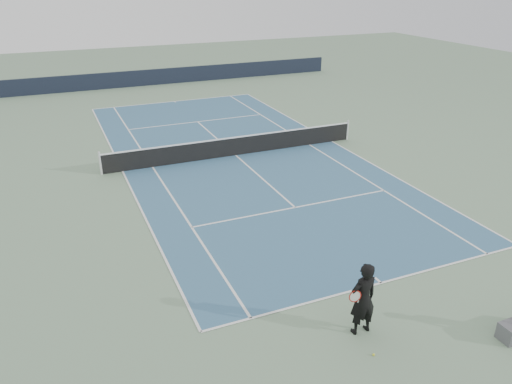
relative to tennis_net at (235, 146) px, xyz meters
name	(u,v)px	position (x,y,z in m)	size (l,w,h in m)	color
ground	(236,155)	(0.00, 0.00, -0.50)	(80.00, 80.00, 0.00)	slate
court_surface	(236,155)	(0.00, 0.00, -0.50)	(10.97, 23.77, 0.01)	#366080
tennis_net	(235,146)	(0.00, 0.00, 0.00)	(12.90, 0.10, 1.07)	silver
windscreen_far	(155,77)	(0.00, 17.88, 0.10)	(30.00, 0.25, 1.20)	black
tennis_player	(363,299)	(-1.77, -13.42, 0.49)	(0.83, 0.56, 1.99)	black
tennis_ball	(374,355)	(-1.96, -14.29, -0.47)	(0.06, 0.06, 0.06)	yellow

